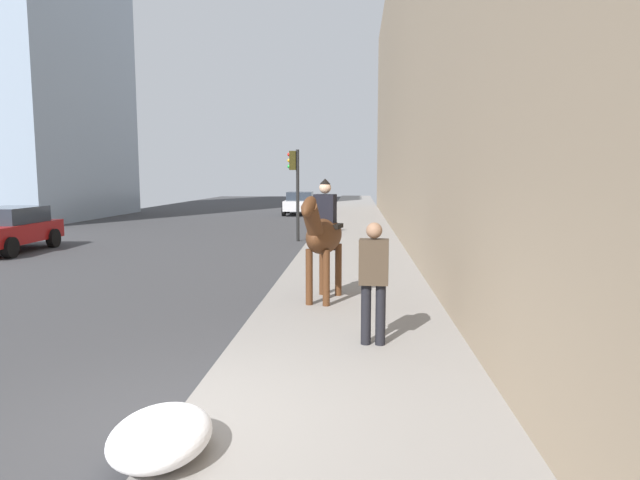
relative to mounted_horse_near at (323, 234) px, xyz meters
name	(u,v)px	position (x,y,z in m)	size (l,w,h in m)	color
sidewalk_slab	(344,431)	(-5.14, -0.51, -1.32)	(120.00, 3.31, 0.12)	gray
mounted_horse_near	(323,234)	(0.00, 0.00, 0.00)	(2.13, 0.86, 2.28)	#4C2B16
pedestrian_greeting	(374,275)	(-2.62, -0.85, -0.28)	(0.29, 0.42, 1.70)	black
car_near_lane	(7,229)	(6.75, 10.61, -0.62)	(4.11, 2.11, 1.44)	maroon
car_mid_lane	(300,203)	(24.40, 2.96, -0.62)	(4.01, 2.07, 1.44)	silver
traffic_light_near_curb	(295,180)	(10.29, 1.67, 0.92)	(0.20, 0.44, 3.41)	black
snow_pile_near	(161,436)	(-5.82, 0.99, -1.07)	(1.07, 0.82, 0.37)	white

